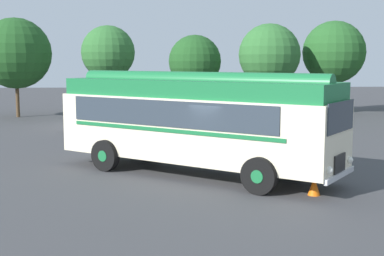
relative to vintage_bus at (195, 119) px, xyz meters
The scene contains 13 objects.
ground_plane 2.30m from the vintage_bus, 42.59° to the right, with size 120.00×120.00×0.00m, color #3D3D3F.
vintage_bus is the anchor object (origin of this frame).
car_near_left 13.05m from the vintage_bus, 100.27° to the left, with size 2.03×4.23×1.66m.
car_mid_left 12.92m from the vintage_bus, 89.35° to the left, with size 2.40×4.40×1.66m.
car_mid_right 13.00m from the vintage_bus, 74.79° to the left, with size 2.37×4.39×1.66m.
car_far_right 14.11m from the vintage_bus, 65.77° to the left, with size 2.07×4.26×1.66m.
box_van 14.15m from the vintage_bus, 111.07° to the left, with size 2.54×5.86×2.50m.
tree_far_left 22.24m from the vintage_bus, 119.93° to the left, with size 4.78×4.78×6.73m.
tree_left_of_centre 21.09m from the vintage_bus, 103.73° to the left, with size 3.78×3.78×6.31m.
tree_centre 19.88m from the vintage_bus, 86.50° to the left, with size 3.68×3.68×5.64m.
tree_right_of_centre 20.52m from the vintage_bus, 71.67° to the left, with size 4.31×4.31×6.41m.
tree_far_right 23.79m from the vintage_bus, 60.99° to the left, with size 4.54×4.54×6.72m.
traffic_cone 4.76m from the vintage_bus, 43.10° to the right, with size 0.36×0.36×0.55m, color orange.
Camera 1 is at (-2.05, -17.01, 3.87)m, focal length 50.00 mm.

